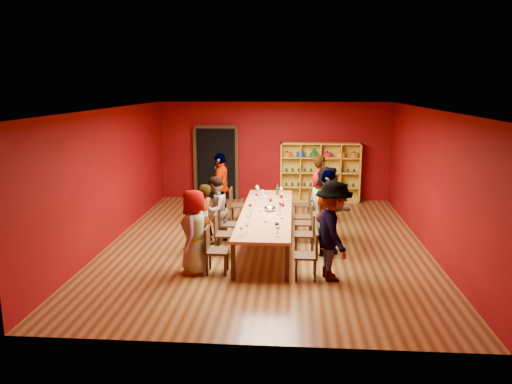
% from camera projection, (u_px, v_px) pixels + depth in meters
% --- Properties ---
extents(room_shell, '(7.10, 9.10, 3.04)m').
position_uv_depth(room_shell, '(267.00, 178.00, 10.93)').
color(room_shell, '#543216').
rests_on(room_shell, ground).
extents(tasting_table, '(1.10, 4.50, 0.75)m').
position_uv_depth(tasting_table, '(266.00, 213.00, 11.10)').
color(tasting_table, '#B87B4D').
rests_on(tasting_table, ground).
extents(doorway, '(1.40, 0.17, 2.30)m').
position_uv_depth(doorway, '(216.00, 163.00, 15.46)').
color(doorway, black).
rests_on(doorway, ground).
extents(shelving_unit, '(2.40, 0.40, 1.80)m').
position_uv_depth(shelving_unit, '(320.00, 169.00, 15.14)').
color(shelving_unit, gold).
rests_on(shelving_unit, ground).
extents(chair_person_left_0, '(0.42, 0.42, 0.89)m').
position_uv_depth(chair_person_left_0, '(213.00, 248.00, 9.40)').
color(chair_person_left_0, black).
rests_on(chair_person_left_0, ground).
extents(person_left_0, '(0.43, 0.79, 1.60)m').
position_uv_depth(person_left_0, '(194.00, 232.00, 9.36)').
color(person_left_0, '#5475AD').
rests_on(person_left_0, ground).
extents(chair_person_left_1, '(0.42, 0.42, 0.89)m').
position_uv_depth(chair_person_left_1, '(221.00, 231.00, 10.43)').
color(chair_person_left_1, black).
rests_on(chair_person_left_1, ground).
extents(person_left_1, '(0.59, 0.66, 1.50)m').
position_uv_depth(person_left_1, '(203.00, 219.00, 10.41)').
color(person_left_1, '#535358').
rests_on(person_left_1, ground).
extents(chair_person_left_2, '(0.42, 0.42, 0.89)m').
position_uv_depth(chair_person_left_2, '(226.00, 222.00, 11.19)').
color(chair_person_left_2, black).
rests_on(chair_person_left_2, ground).
extents(person_left_2, '(0.62, 0.83, 1.53)m').
position_uv_depth(person_left_2, '(215.00, 210.00, 11.15)').
color(person_left_2, pink).
rests_on(person_left_2, ground).
extents(chair_person_left_4, '(0.42, 0.42, 0.89)m').
position_uv_depth(chair_person_left_4, '(235.00, 203.00, 12.95)').
color(chair_person_left_4, black).
rests_on(chair_person_left_4, ground).
extents(person_left_4, '(0.57, 1.09, 1.80)m').
position_uv_depth(person_left_4, '(221.00, 187.00, 12.89)').
color(person_left_4, '#49494E').
rests_on(person_left_4, ground).
extents(chair_person_right_0, '(0.42, 0.42, 0.89)m').
position_uv_depth(chair_person_right_0, '(310.00, 253.00, 9.12)').
color(chair_person_right_0, black).
rests_on(chair_person_right_0, ground).
extents(person_right_0, '(0.72, 1.26, 1.84)m').
position_uv_depth(person_right_0, '(333.00, 231.00, 9.00)').
color(person_right_0, '#BC7E84').
rests_on(person_right_0, ground).
extents(chair_person_right_1, '(0.42, 0.42, 0.89)m').
position_uv_depth(chair_person_right_1, '(308.00, 232.00, 10.42)').
color(chair_person_right_1, black).
rests_on(chair_person_right_1, ground).
extents(person_right_1, '(0.87, 1.16, 1.81)m').
position_uv_depth(person_right_1, '(327.00, 213.00, 10.30)').
color(person_right_1, silver).
rests_on(person_right_1, ground).
extents(chair_person_right_2, '(0.42, 0.42, 0.89)m').
position_uv_depth(chair_person_right_2, '(307.00, 221.00, 11.26)').
color(chair_person_right_2, black).
rests_on(chair_person_right_2, ground).
extents(person_right_2, '(0.89, 1.69, 1.75)m').
position_uv_depth(person_right_2, '(327.00, 205.00, 11.15)').
color(person_right_2, beige).
rests_on(person_right_2, ground).
extents(chair_person_right_3, '(0.42, 0.42, 0.89)m').
position_uv_depth(chair_person_right_3, '(306.00, 214.00, 11.81)').
color(chair_person_right_3, black).
rests_on(chair_person_right_3, ground).
extents(person_right_3, '(0.64, 0.85, 1.55)m').
position_uv_depth(person_right_3, '(320.00, 203.00, 11.73)').
color(person_right_3, '#5E8EC2').
rests_on(person_right_3, ground).
extents(chair_person_right_4, '(0.42, 0.42, 0.89)m').
position_uv_depth(chair_person_right_4, '(305.00, 203.00, 12.99)').
color(chair_person_right_4, black).
rests_on(chair_person_right_4, ground).
extents(person_right_4, '(0.65, 0.75, 1.74)m').
position_uv_depth(person_right_4, '(320.00, 189.00, 12.88)').
color(person_right_4, silver).
rests_on(person_right_4, ground).
extents(wine_glass_0, '(0.07, 0.07, 0.18)m').
position_uv_depth(wine_glass_0, '(250.00, 215.00, 10.21)').
color(wine_glass_0, white).
rests_on(wine_glass_0, tasting_table).
extents(wine_glass_1, '(0.09, 0.09, 0.22)m').
position_uv_depth(wine_glass_1, '(281.00, 197.00, 11.76)').
color(wine_glass_1, white).
rests_on(wine_glass_1, tasting_table).
extents(wine_glass_2, '(0.07, 0.07, 0.18)m').
position_uv_depth(wine_glass_2, '(256.00, 198.00, 11.78)').
color(wine_glass_2, white).
rests_on(wine_glass_2, tasting_table).
extents(wine_glass_3, '(0.08, 0.08, 0.19)m').
position_uv_depth(wine_glass_3, '(260.00, 211.00, 10.55)').
color(wine_glass_3, white).
rests_on(wine_glass_3, tasting_table).
extents(wine_glass_4, '(0.08, 0.08, 0.19)m').
position_uv_depth(wine_glass_4, '(280.00, 204.00, 11.12)').
color(wine_glass_4, white).
rests_on(wine_glass_4, tasting_table).
extents(wine_glass_5, '(0.08, 0.08, 0.20)m').
position_uv_depth(wine_glass_5, '(281.00, 189.00, 12.73)').
color(wine_glass_5, white).
rests_on(wine_glass_5, tasting_table).
extents(wine_glass_6, '(0.08, 0.08, 0.21)m').
position_uv_depth(wine_glass_6, '(249.00, 216.00, 10.05)').
color(wine_glass_6, white).
rests_on(wine_glass_6, tasting_table).
extents(wine_glass_7, '(0.07, 0.07, 0.18)m').
position_uv_depth(wine_glass_7, '(280.00, 215.00, 10.26)').
color(wine_glass_7, white).
rests_on(wine_glass_7, tasting_table).
extents(wine_glass_8, '(0.09, 0.09, 0.21)m').
position_uv_depth(wine_glass_8, '(283.00, 205.00, 10.96)').
color(wine_glass_8, white).
rests_on(wine_glass_8, tasting_table).
extents(wine_glass_9, '(0.08, 0.08, 0.20)m').
position_uv_depth(wine_glass_9, '(278.00, 228.00, 9.23)').
color(wine_glass_9, white).
rests_on(wine_glass_9, tasting_table).
extents(wine_glass_10, '(0.08, 0.08, 0.19)m').
position_uv_depth(wine_glass_10, '(282.00, 218.00, 9.96)').
color(wine_glass_10, white).
rests_on(wine_glass_10, tasting_table).
extents(wine_glass_11, '(0.08, 0.08, 0.21)m').
position_uv_depth(wine_glass_11, '(257.00, 187.00, 12.92)').
color(wine_glass_11, white).
rests_on(wine_glass_11, tasting_table).
extents(wine_glass_12, '(0.08, 0.08, 0.21)m').
position_uv_depth(wine_glass_12, '(262.00, 192.00, 12.34)').
color(wine_glass_12, white).
rests_on(wine_glass_12, tasting_table).
extents(wine_glass_13, '(0.07, 0.07, 0.18)m').
position_uv_depth(wine_glass_13, '(257.00, 195.00, 12.08)').
color(wine_glass_13, white).
rests_on(wine_glass_13, tasting_table).
extents(wine_glass_14, '(0.08, 0.08, 0.20)m').
position_uv_depth(wine_glass_14, '(283.00, 188.00, 12.90)').
color(wine_glass_14, white).
rests_on(wine_glass_14, tasting_table).
extents(wine_glass_15, '(0.08, 0.08, 0.21)m').
position_uv_depth(wine_glass_15, '(282.00, 195.00, 12.00)').
color(wine_glass_15, white).
rests_on(wine_glass_15, tasting_table).
extents(wine_glass_16, '(0.07, 0.07, 0.18)m').
position_uv_depth(wine_glass_16, '(253.00, 204.00, 11.17)').
color(wine_glass_16, white).
rests_on(wine_glass_16, tasting_table).
extents(wine_glass_17, '(0.07, 0.07, 0.18)m').
position_uv_depth(wine_glass_17, '(258.00, 189.00, 12.81)').
color(wine_glass_17, white).
rests_on(wine_glass_17, tasting_table).
extents(wine_glass_18, '(0.07, 0.07, 0.18)m').
position_uv_depth(wine_glass_18, '(266.00, 222.00, 9.73)').
color(wine_glass_18, white).
rests_on(wine_glass_18, tasting_table).
extents(wine_glass_19, '(0.07, 0.07, 0.18)m').
position_uv_depth(wine_glass_19, '(250.00, 206.00, 11.04)').
color(wine_glass_19, white).
rests_on(wine_glass_19, tasting_table).
extents(wine_glass_20, '(0.07, 0.07, 0.18)m').
position_uv_depth(wine_glass_20, '(247.00, 226.00, 9.44)').
color(wine_glass_20, white).
rests_on(wine_glass_20, tasting_table).
extents(wine_glass_21, '(0.08, 0.08, 0.21)m').
position_uv_depth(wine_glass_21, '(277.00, 225.00, 9.45)').
color(wine_glass_21, white).
rests_on(wine_glass_21, tasting_table).
extents(wine_glass_22, '(0.07, 0.07, 0.18)m').
position_uv_depth(wine_glass_22, '(241.00, 229.00, 9.27)').
color(wine_glass_22, white).
rests_on(wine_glass_22, tasting_table).
extents(wine_glass_23, '(0.08, 0.08, 0.20)m').
position_uv_depth(wine_glass_23, '(271.00, 200.00, 11.46)').
color(wine_glass_23, white).
rests_on(wine_glass_23, tasting_table).
extents(spittoon_bowl, '(0.26, 0.26, 0.14)m').
position_uv_depth(spittoon_bowl, '(270.00, 208.00, 11.10)').
color(spittoon_bowl, '#B4B6BB').
rests_on(spittoon_bowl, tasting_table).
extents(carafe_a, '(0.12, 0.12, 0.28)m').
position_uv_depth(carafe_a, '(265.00, 201.00, 11.49)').
color(carafe_a, white).
rests_on(carafe_a, tasting_table).
extents(carafe_b, '(0.11, 0.11, 0.24)m').
position_uv_depth(carafe_b, '(279.00, 211.00, 10.68)').
color(carafe_b, white).
rests_on(carafe_b, tasting_table).
extents(wine_bottle, '(0.08, 0.08, 0.29)m').
position_uv_depth(wine_bottle, '(277.00, 191.00, 12.70)').
color(wine_bottle, '#143717').
rests_on(wine_bottle, tasting_table).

